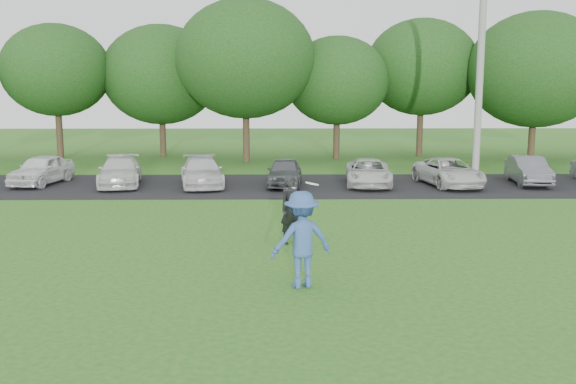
{
  "coord_description": "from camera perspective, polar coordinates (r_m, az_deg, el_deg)",
  "views": [
    {
      "loc": [
        -0.23,
        -13.01,
        4.01
      ],
      "look_at": [
        0.0,
        3.5,
        1.3
      ],
      "focal_mm": 40.0,
      "sensor_mm": 36.0,
      "label": 1
    }
  ],
  "objects": [
    {
      "name": "parked_cars",
      "position": [
        26.21,
        -1.5,
        1.84
      ],
      "size": [
        28.25,
        4.6,
        1.22
      ],
      "color": "black",
      "rests_on": "parking_lot"
    },
    {
      "name": "ground",
      "position": [
        13.62,
        0.21,
        -7.81
      ],
      "size": [
        100.0,
        100.0,
        0.0
      ],
      "primitive_type": "plane",
      "color": "#24631C",
      "rests_on": "ground"
    },
    {
      "name": "utility_pole",
      "position": [
        26.47,
        16.71,
        10.46
      ],
      "size": [
        0.28,
        0.28,
        9.43
      ],
      "primitive_type": "cylinder",
      "color": "gray",
      "rests_on": "ground"
    },
    {
      "name": "parking_lot",
      "position": [
        26.32,
        -0.29,
        0.59
      ],
      "size": [
        32.0,
        6.5,
        0.03
      ],
      "primitive_type": "cube",
      "color": "black",
      "rests_on": "ground"
    },
    {
      "name": "tree_row",
      "position": [
        35.83,
        2.02,
        10.75
      ],
      "size": [
        42.39,
        9.85,
        8.64
      ],
      "color": "#38281C",
      "rests_on": "ground"
    },
    {
      "name": "camera_bystander",
      "position": [
        16.55,
        0.27,
        -1.54
      ],
      "size": [
        0.78,
        0.73,
        1.78
      ],
      "color": "black",
      "rests_on": "ground"
    },
    {
      "name": "frisbee_player",
      "position": [
        12.9,
        1.21,
        -4.24
      ],
      "size": [
        1.44,
        1.09,
        2.17
      ],
      "color": "#36579A",
      "rests_on": "ground"
    }
  ]
}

